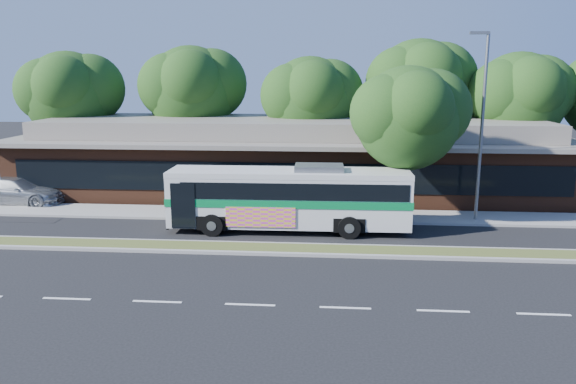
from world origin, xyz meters
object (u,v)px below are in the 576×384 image
(lamp_post, at_px, (481,122))
(sidewalk_tree, at_px, (415,116))
(sedan, at_px, (18,191))
(transit_bus, at_px, (290,194))

(lamp_post, height_order, sidewalk_tree, lamp_post)
(lamp_post, distance_m, sedan, 24.91)
(sidewalk_tree, bearing_deg, sedan, 173.61)
(lamp_post, relative_size, transit_bus, 0.82)
(lamp_post, xyz_separation_m, sidewalk_tree, (-3.21, -0.58, 0.32))
(lamp_post, xyz_separation_m, sedan, (-24.50, 1.80, -4.15))
(lamp_post, bearing_deg, transit_bus, -165.45)
(transit_bus, xyz_separation_m, sidewalk_tree, (5.75, 1.74, 3.50))
(sidewalk_tree, bearing_deg, lamp_post, 10.28)
(lamp_post, height_order, transit_bus, lamp_post)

